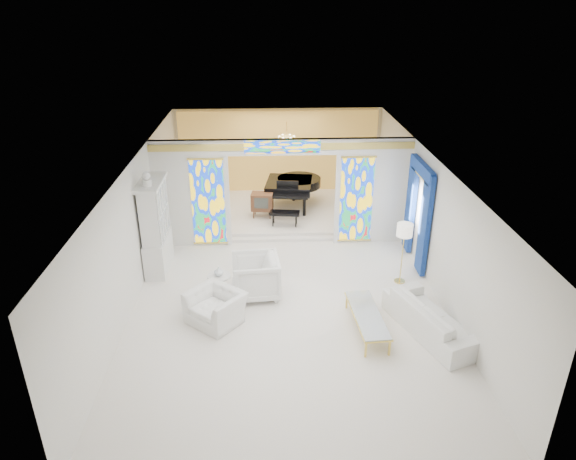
{
  "coord_description": "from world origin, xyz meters",
  "views": [
    {
      "loc": [
        -0.45,
        -11.18,
        6.43
      ],
      "look_at": [
        0.07,
        0.2,
        1.2
      ],
      "focal_mm": 32.0,
      "sensor_mm": 36.0,
      "label": 1
    }
  ],
  "objects_px": {
    "grand_piano": "(293,185)",
    "tv_console": "(262,202)",
    "sofa": "(433,318)",
    "armchair_left": "(216,307)",
    "armchair_right": "(256,276)",
    "china_cabinet": "(156,227)",
    "coffee_table": "(367,315)"
  },
  "relations": [
    {
      "from": "china_cabinet",
      "to": "armchair_right",
      "type": "bearing_deg",
      "value": -29.41
    },
    {
      "from": "armchair_left",
      "to": "coffee_table",
      "type": "height_order",
      "value": "armchair_left"
    },
    {
      "from": "china_cabinet",
      "to": "sofa",
      "type": "relative_size",
      "value": 1.13
    },
    {
      "from": "armchair_right",
      "to": "tv_console",
      "type": "xyz_separation_m",
      "value": [
        0.15,
        4.27,
        0.18
      ]
    },
    {
      "from": "armchair_right",
      "to": "coffee_table",
      "type": "height_order",
      "value": "armchair_right"
    },
    {
      "from": "china_cabinet",
      "to": "coffee_table",
      "type": "bearing_deg",
      "value": -31.16
    },
    {
      "from": "armchair_right",
      "to": "grand_piano",
      "type": "bearing_deg",
      "value": 162.15
    },
    {
      "from": "china_cabinet",
      "to": "armchair_left",
      "type": "relative_size",
      "value": 2.49
    },
    {
      "from": "armchair_right",
      "to": "sofa",
      "type": "height_order",
      "value": "armchair_right"
    },
    {
      "from": "armchair_left",
      "to": "sofa",
      "type": "height_order",
      "value": "armchair_left"
    },
    {
      "from": "coffee_table",
      "to": "grand_piano",
      "type": "height_order",
      "value": "grand_piano"
    },
    {
      "from": "sofa",
      "to": "grand_piano",
      "type": "distance_m",
      "value": 7.21
    },
    {
      "from": "armchair_right",
      "to": "coffee_table",
      "type": "bearing_deg",
      "value": 51.96
    },
    {
      "from": "armchair_right",
      "to": "coffee_table",
      "type": "relative_size",
      "value": 0.57
    },
    {
      "from": "sofa",
      "to": "tv_console",
      "type": "distance_m",
      "value": 6.88
    },
    {
      "from": "coffee_table",
      "to": "grand_piano",
      "type": "bearing_deg",
      "value": 100.07
    },
    {
      "from": "armchair_right",
      "to": "tv_console",
      "type": "height_order",
      "value": "armchair_right"
    },
    {
      "from": "sofa",
      "to": "grand_piano",
      "type": "height_order",
      "value": "grand_piano"
    },
    {
      "from": "grand_piano",
      "to": "tv_console",
      "type": "xyz_separation_m",
      "value": [
        -1.0,
        -0.84,
        -0.23
      ]
    },
    {
      "from": "armchair_left",
      "to": "sofa",
      "type": "relative_size",
      "value": 0.46
    },
    {
      "from": "china_cabinet",
      "to": "sofa",
      "type": "xyz_separation_m",
      "value": [
        6.17,
        -3.03,
        -0.82
      ]
    },
    {
      "from": "tv_console",
      "to": "china_cabinet",
      "type": "bearing_deg",
      "value": -125.75
    },
    {
      "from": "coffee_table",
      "to": "tv_console",
      "type": "height_order",
      "value": "tv_console"
    },
    {
      "from": "armchair_left",
      "to": "armchair_right",
      "type": "relative_size",
      "value": 1.01
    },
    {
      "from": "armchair_left",
      "to": "sofa",
      "type": "xyz_separation_m",
      "value": [
        4.52,
        -0.59,
        -0.0
      ]
    },
    {
      "from": "grand_piano",
      "to": "tv_console",
      "type": "height_order",
      "value": "grand_piano"
    },
    {
      "from": "china_cabinet",
      "to": "armchair_right",
      "type": "height_order",
      "value": "china_cabinet"
    },
    {
      "from": "china_cabinet",
      "to": "grand_piano",
      "type": "distance_m",
      "value": 5.2
    },
    {
      "from": "china_cabinet",
      "to": "sofa",
      "type": "bearing_deg",
      "value": -26.2
    },
    {
      "from": "grand_piano",
      "to": "armchair_right",
      "type": "bearing_deg",
      "value": -94.94
    },
    {
      "from": "armchair_left",
      "to": "china_cabinet",
      "type": "bearing_deg",
      "value": 163.89
    },
    {
      "from": "china_cabinet",
      "to": "coffee_table",
      "type": "xyz_separation_m",
      "value": [
        4.82,
        -2.91,
        -0.79
      ]
    }
  ]
}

